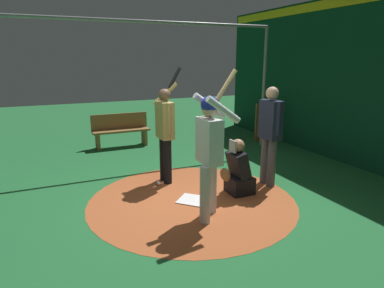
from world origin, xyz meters
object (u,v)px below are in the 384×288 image
(bench, at_px, (121,130))
(batter, at_px, (210,146))
(catcher, at_px, (238,173))
(baseball_0, at_px, (206,219))
(home_plate, at_px, (192,200))
(visitor, at_px, (165,129))
(umpire, at_px, (270,131))
(bat_rack, at_px, (272,122))
(baseball_1, at_px, (159,183))

(bench, bearing_deg, batter, 93.47)
(catcher, distance_m, baseball_0, 1.22)
(home_plate, distance_m, bench, 3.93)
(visitor, xyz_separation_m, baseball_0, (0.02, 1.74, -0.96))
(catcher, xyz_separation_m, umpire, (-0.72, -0.14, 0.63))
(umpire, relative_size, bat_rack, 1.67)
(baseball_1, bearing_deg, home_plate, 108.19)
(bat_rack, xyz_separation_m, baseball_0, (3.84, 3.63, -0.45))
(umpire, xyz_separation_m, baseball_0, (1.66, 0.84, -0.96))
(batter, height_order, visitor, batter)
(bat_rack, relative_size, baseball_0, 14.32)
(bat_rack, distance_m, baseball_1, 4.52)
(umpire, xyz_separation_m, bat_rack, (-2.18, -2.79, -0.51))
(batter, bearing_deg, baseball_0, 48.21)
(visitor, height_order, bench, visitor)
(umpire, bearing_deg, bat_rack, -127.97)
(catcher, bearing_deg, baseball_1, -38.86)
(umpire, height_order, baseball_1, umpire)
(catcher, xyz_separation_m, bench, (1.12, -3.94, 0.06))
(home_plate, xyz_separation_m, bench, (0.29, -3.90, 0.42))
(baseball_0, xyz_separation_m, baseball_1, (0.17, -1.59, 0.00))
(catcher, relative_size, umpire, 0.54)
(visitor, xyz_separation_m, bat_rack, (-3.81, -1.90, -0.51))
(umpire, bearing_deg, bench, -64.24)
(catcher, distance_m, umpire, 0.96)
(batter, bearing_deg, bat_rack, -136.74)
(bat_rack, xyz_separation_m, baseball_1, (4.01, 2.04, -0.45))
(home_plate, bearing_deg, bench, -85.81)
(visitor, bearing_deg, bench, -87.05)
(umpire, height_order, bat_rack, umpire)
(home_plate, relative_size, catcher, 0.44)
(bench, relative_size, baseball_0, 19.64)
(visitor, relative_size, baseball_0, 28.22)
(home_plate, bearing_deg, visitor, -85.18)
(batter, height_order, catcher, batter)
(baseball_1, bearing_deg, baseball_0, 96.17)
(bat_rack, distance_m, bench, 4.14)
(batter, height_order, baseball_1, batter)
(bench, bearing_deg, home_plate, 94.19)
(visitor, relative_size, bench, 1.44)
(home_plate, height_order, baseball_0, baseball_0)
(catcher, bearing_deg, home_plate, -2.77)
(home_plate, distance_m, umpire, 1.84)
(home_plate, relative_size, batter, 0.20)
(catcher, distance_m, bat_rack, 4.13)
(batter, height_order, bat_rack, batter)
(visitor, bearing_deg, batter, 91.54)
(catcher, relative_size, bench, 0.66)
(home_plate, xyz_separation_m, umpire, (-1.55, -0.10, 0.99))
(batter, xyz_separation_m, bat_rack, (-3.74, -3.52, -0.58))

